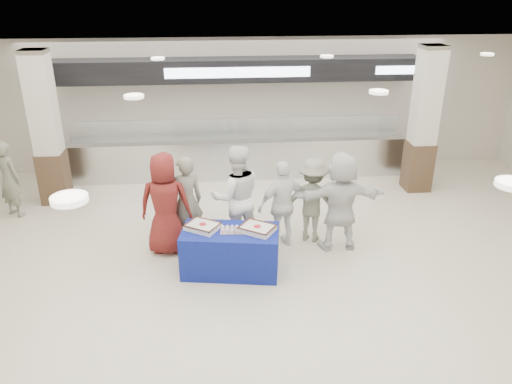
{
  "coord_description": "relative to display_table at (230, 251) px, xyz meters",
  "views": [
    {
      "loc": [
        -0.55,
        -6.03,
        4.49
      ],
      "look_at": [
        0.1,
        1.6,
        1.17
      ],
      "focal_mm": 35.0,
      "sensor_mm": 36.0,
      "label": 1
    }
  ],
  "objects": [
    {
      "name": "ground",
      "position": [
        0.36,
        -1.05,
        -0.38
      ],
      "size": [
        14.0,
        14.0,
        0.0
      ],
      "primitive_type": "plane",
      "color": "beige",
      "rests_on": "ground"
    },
    {
      "name": "serving_line",
      "position": [
        0.36,
        4.35,
        0.78
      ],
      "size": [
        8.7,
        0.85,
        2.8
      ],
      "color": "silver",
      "rests_on": "ground"
    },
    {
      "name": "column_left",
      "position": [
        -3.64,
        3.15,
        1.15
      ],
      "size": [
        0.55,
        0.55,
        3.2
      ],
      "color": "#3B291A",
      "rests_on": "ground"
    },
    {
      "name": "column_right",
      "position": [
        4.36,
        3.15,
        1.15
      ],
      "size": [
        0.55,
        0.55,
        3.2
      ],
      "color": "#3B291A",
      "rests_on": "ground"
    },
    {
      "name": "display_table",
      "position": [
        0.0,
        0.0,
        0.0
      ],
      "size": [
        1.65,
        1.01,
        0.75
      ],
      "primitive_type": "cube",
      "rotation": [
        0.0,
        0.0,
        -0.15
      ],
      "color": "navy",
      "rests_on": "ground"
    },
    {
      "name": "sheet_cake_left",
      "position": [
        -0.43,
        0.1,
        0.43
      ],
      "size": [
        0.63,
        0.6,
        0.1
      ],
      "color": "white",
      "rests_on": "display_table"
    },
    {
      "name": "sheet_cake_right",
      "position": [
        0.44,
        -0.05,
        0.43
      ],
      "size": [
        0.65,
        0.62,
        0.11
      ],
      "color": "white",
      "rests_on": "display_table"
    },
    {
      "name": "cupcake_tray",
      "position": [
        0.03,
        -0.01,
        0.41
      ],
      "size": [
        0.39,
        0.3,
        0.06
      ],
      "color": "#A4A3A8",
      "rests_on": "display_table"
    },
    {
      "name": "civilian_maroon",
      "position": [
        -1.08,
        0.77,
        0.54
      ],
      "size": [
        0.93,
        0.64,
        1.82
      ],
      "primitive_type": "imported",
      "rotation": [
        0.0,
        0.0,
        3.07
      ],
      "color": "maroon",
      "rests_on": "ground"
    },
    {
      "name": "soldier_a",
      "position": [
        -0.73,
        1.0,
        0.47
      ],
      "size": [
        0.72,
        0.59,
        1.68
      ],
      "primitive_type": "imported",
      "rotation": [
        0.0,
        0.0,
        3.5
      ],
      "color": "slate",
      "rests_on": "ground"
    },
    {
      "name": "chef_tall",
      "position": [
        0.15,
        0.88,
        0.57
      ],
      "size": [
        1.02,
        0.85,
        1.89
      ],
      "primitive_type": "imported",
      "rotation": [
        0.0,
        0.0,
        3.3
      ],
      "color": "white",
      "rests_on": "ground"
    },
    {
      "name": "chef_short",
      "position": [
        0.96,
        0.8,
        0.43
      ],
      "size": [
        1.02,
        0.69,
        1.61
      ],
      "primitive_type": "imported",
      "rotation": [
        0.0,
        0.0,
        3.49
      ],
      "color": "white",
      "rests_on": "ground"
    },
    {
      "name": "soldier_b",
      "position": [
        1.52,
        0.98,
        0.41
      ],
      "size": [
        1.17,
        0.94,
        1.58
      ],
      "primitive_type": "imported",
      "rotation": [
        0.0,
        0.0,
        2.73
      ],
      "color": "slate",
      "rests_on": "ground"
    },
    {
      "name": "civilian_white",
      "position": [
        1.95,
        0.64,
        0.53
      ],
      "size": [
        1.69,
        0.57,
        1.8
      ],
      "primitive_type": "imported",
      "rotation": [
        0.0,
        0.0,
        3.16
      ],
      "color": "white",
      "rests_on": "ground"
    },
    {
      "name": "soldier_bg",
      "position": [
        -4.3,
        2.5,
        0.42
      ],
      "size": [
        0.69,
        0.63,
        1.58
      ],
      "primitive_type": "imported",
      "rotation": [
        0.0,
        0.0,
        2.59
      ],
      "color": "slate",
      "rests_on": "ground"
    }
  ]
}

